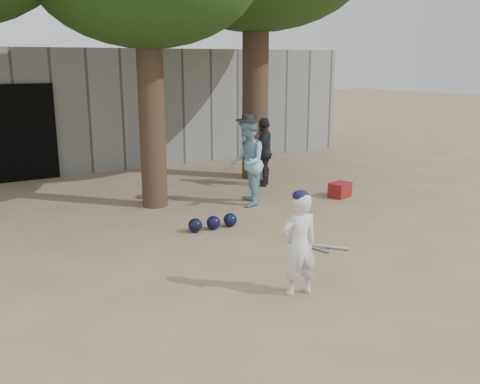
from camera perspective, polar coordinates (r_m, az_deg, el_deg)
ground at (r=6.55m, az=-0.08°, el=-10.58°), size 70.00×70.00×0.00m
boy_player at (r=6.30m, az=6.34°, el=-5.61°), size 0.48×0.35×1.24m
spectator_blue at (r=10.12m, az=0.79°, el=3.17°), size 0.93×1.01×1.66m
spectator_dark at (r=11.78m, az=2.60°, el=4.31°), size 0.89×0.88×1.51m
red_bag at (r=11.03m, az=10.60°, el=0.23°), size 0.50×0.43×0.30m
back_building at (r=15.81m, az=-19.65°, el=8.70°), size 16.00×5.24×3.00m
helmet_row at (r=8.81m, az=-2.88°, el=-3.27°), size 0.87×0.25×0.23m
bat_pile at (r=8.05m, az=8.20°, el=-5.73°), size 0.57×0.76×0.06m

